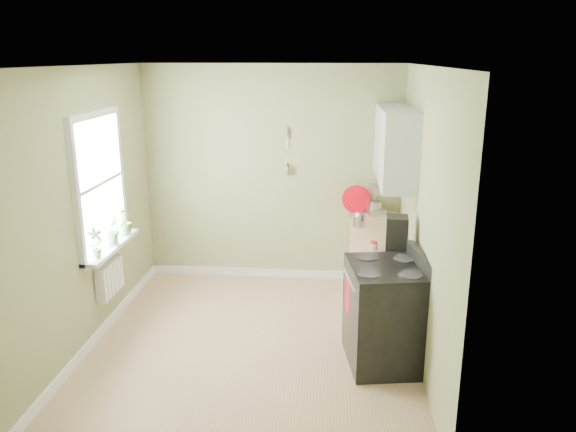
# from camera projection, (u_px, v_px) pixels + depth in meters

# --- Properties ---
(floor) EXTENTS (3.20, 3.60, 0.02)m
(floor) POSITION_uv_depth(u_px,v_px,m) (253.00, 344.00, 5.64)
(floor) COLOR #A47E5B
(floor) RESTS_ON ground
(ceiling) EXTENTS (3.20, 3.60, 0.02)m
(ceiling) POSITION_uv_depth(u_px,v_px,m) (248.00, 65.00, 4.89)
(ceiling) COLOR white
(ceiling) RESTS_ON wall_back
(wall_back) EXTENTS (3.20, 0.02, 2.70)m
(wall_back) POSITION_uv_depth(u_px,v_px,m) (272.00, 175.00, 7.00)
(wall_back) COLOR #919666
(wall_back) RESTS_ON floor
(wall_left) EXTENTS (0.02, 3.60, 2.70)m
(wall_left) POSITION_uv_depth(u_px,v_px,m) (85.00, 211.00, 5.40)
(wall_left) COLOR #919666
(wall_left) RESTS_ON floor
(wall_right) EXTENTS (0.02, 3.60, 2.70)m
(wall_right) POSITION_uv_depth(u_px,v_px,m) (425.00, 218.00, 5.14)
(wall_right) COLOR #919666
(wall_right) RESTS_ON floor
(base_cabinets) EXTENTS (0.60, 1.60, 0.87)m
(base_cabinets) POSITION_uv_depth(u_px,v_px,m) (378.00, 270.00, 6.38)
(base_cabinets) COLOR silver
(base_cabinets) RESTS_ON floor
(countertop) EXTENTS (0.64, 1.60, 0.04)m
(countertop) POSITION_uv_depth(u_px,v_px,m) (379.00, 232.00, 6.25)
(countertop) COLOR tan
(countertop) RESTS_ON base_cabinets
(upper_cabinets) EXTENTS (0.35, 1.40, 0.80)m
(upper_cabinets) POSITION_uv_depth(u_px,v_px,m) (395.00, 145.00, 6.07)
(upper_cabinets) COLOR silver
(upper_cabinets) RESTS_ON wall_right
(window) EXTENTS (0.06, 1.14, 1.44)m
(window) POSITION_uv_depth(u_px,v_px,m) (99.00, 183.00, 5.63)
(window) COLOR white
(window) RESTS_ON wall_left
(window_sill) EXTENTS (0.18, 1.14, 0.04)m
(window_sill) POSITION_uv_depth(u_px,v_px,m) (112.00, 247.00, 5.81)
(window_sill) COLOR white
(window_sill) RESTS_ON wall_left
(radiator) EXTENTS (0.12, 0.50, 0.35)m
(radiator) POSITION_uv_depth(u_px,v_px,m) (110.00, 278.00, 5.85)
(radiator) COLOR white
(radiator) RESTS_ON wall_left
(wall_utensils) EXTENTS (0.02, 0.14, 0.58)m
(wall_utensils) POSITION_uv_depth(u_px,v_px,m) (288.00, 159.00, 6.90)
(wall_utensils) COLOR tan
(wall_utensils) RESTS_ON wall_back
(stove) EXTENTS (0.79, 0.87, 1.08)m
(stove) POSITION_uv_depth(u_px,v_px,m) (386.00, 314.00, 5.19)
(stove) COLOR black
(stove) RESTS_ON floor
(stand_mixer) EXTENTS (0.27, 0.36, 0.40)m
(stand_mixer) POSITION_uv_depth(u_px,v_px,m) (375.00, 199.00, 6.90)
(stand_mixer) COLOR #B2B2B7
(stand_mixer) RESTS_ON countertop
(kettle) EXTENTS (0.17, 0.10, 0.18)m
(kettle) POSITION_uv_depth(u_px,v_px,m) (358.00, 220.00, 6.34)
(kettle) COLOR silver
(kettle) RESTS_ON countertop
(coffee_maker) EXTENTS (0.23, 0.24, 0.36)m
(coffee_maker) POSITION_uv_depth(u_px,v_px,m) (396.00, 235.00, 5.52)
(coffee_maker) COLOR black
(coffee_maker) RESTS_ON countertop
(red_tray) EXTENTS (0.35, 0.09, 0.34)m
(red_tray) POSITION_uv_depth(u_px,v_px,m) (356.00, 199.00, 6.91)
(red_tray) COLOR #B80515
(red_tray) RESTS_ON countertop
(jar) EXTENTS (0.08, 0.08, 0.08)m
(jar) POSITION_uv_depth(u_px,v_px,m) (374.00, 245.00, 5.62)
(jar) COLOR beige
(jar) RESTS_ON countertop
(plant_a) EXTENTS (0.19, 0.20, 0.31)m
(plant_a) POSITION_uv_depth(u_px,v_px,m) (96.00, 243.00, 5.39)
(plant_a) COLOR #427736
(plant_a) RESTS_ON window_sill
(plant_b) EXTENTS (0.19, 0.21, 0.31)m
(plant_b) POSITION_uv_depth(u_px,v_px,m) (112.00, 230.00, 5.79)
(plant_b) COLOR #427736
(plant_b) RESTS_ON window_sill
(plant_c) EXTENTS (0.20, 0.20, 0.31)m
(plant_c) POSITION_uv_depth(u_px,v_px,m) (124.00, 221.00, 6.11)
(plant_c) COLOR #427736
(plant_c) RESTS_ON window_sill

